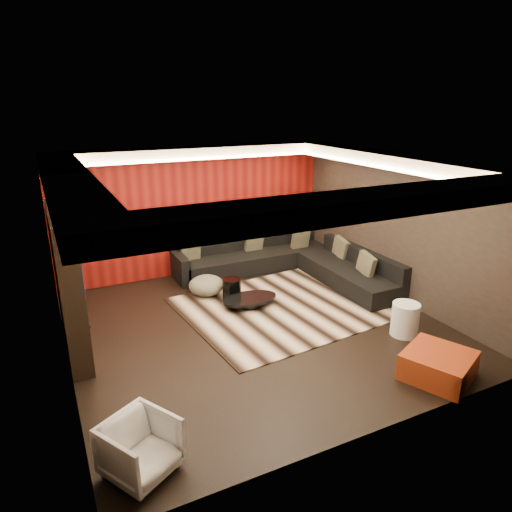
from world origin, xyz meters
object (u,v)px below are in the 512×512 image
armchair (140,448)px  coffee_table (250,302)px  drum_stool (232,289)px  white_side_table (405,319)px  sectional_sofa (289,264)px  orange_ottoman (438,365)px

armchair → coffee_table: bearing=19.1°
drum_stool → white_side_table: size_ratio=0.76×
coffee_table → sectional_sofa: size_ratio=0.29×
drum_stool → white_side_table: bearing=-51.3°
coffee_table → white_side_table: 2.79m
white_side_table → armchair: armchair is taller
coffee_table → sectional_sofa: bearing=37.0°
drum_stool → orange_ottoman: bearing=-67.0°
drum_stool → armchair: 4.41m
coffee_table → white_side_table: bearing=-48.4°
armchair → sectional_sofa: size_ratio=0.19×
drum_stool → orange_ottoman: 3.99m
drum_stool → orange_ottoman: size_ratio=0.49×
coffee_table → orange_ottoman: bearing=-66.8°
coffee_table → orange_ottoman: orange_ottoman is taller
orange_ottoman → armchair: (-4.12, 0.09, 0.12)m
armchair → sectional_sofa: bearing=15.3°
white_side_table → orange_ottoman: bearing=-112.0°
orange_ottoman → drum_stool: bearing=113.0°
white_side_table → drum_stool: bearing=128.7°
coffee_table → sectional_sofa: sectional_sofa is taller
white_side_table → armchair: 4.70m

